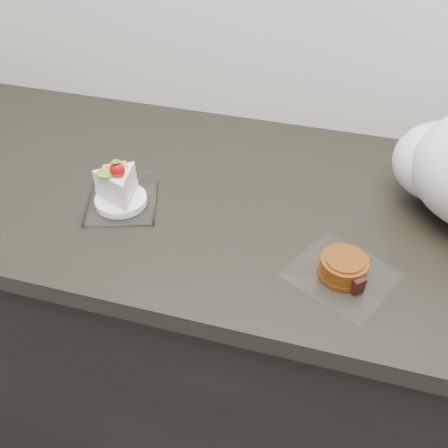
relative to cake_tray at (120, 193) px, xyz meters
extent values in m
cube|color=black|center=(0.31, 0.09, -0.50)|extent=(2.00, 0.60, 0.86)
cube|color=black|center=(0.31, 0.09, -0.05)|extent=(2.04, 0.64, 0.04)
cube|color=white|center=(0.00, 0.00, -0.03)|extent=(0.17, 0.17, 0.00)
cylinder|color=white|center=(0.00, 0.00, -0.02)|extent=(0.10, 0.10, 0.01)
ellipsoid|color=red|center=(0.01, -0.01, 0.06)|extent=(0.03, 0.02, 0.03)
cone|color=#2D7223|center=(0.01, -0.01, 0.07)|extent=(0.02, 0.02, 0.01)
cylinder|color=olive|center=(-0.01, -0.01, 0.05)|extent=(0.04, 0.04, 0.00)
cube|color=orange|center=(-0.01, 0.02, 0.05)|extent=(0.05, 0.04, 0.00)
cube|color=white|center=(0.43, -0.07, -0.03)|extent=(0.21, 0.20, 0.00)
cylinder|color=#74320D|center=(0.43, -0.07, -0.01)|extent=(0.10, 0.10, 0.03)
cylinder|color=#74320D|center=(0.43, -0.07, -0.02)|extent=(0.10, 0.10, 0.01)
cylinder|color=#74320D|center=(0.43, -0.07, 0.01)|extent=(0.08, 0.08, 0.00)
cube|color=black|center=(0.46, -0.10, -0.01)|extent=(0.03, 0.03, 0.03)
ellipsoid|color=silver|center=(0.58, 0.18, 0.06)|extent=(0.21, 0.20, 0.15)
camera|label=1|loc=(0.40, -0.68, 0.59)|focal=40.00mm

